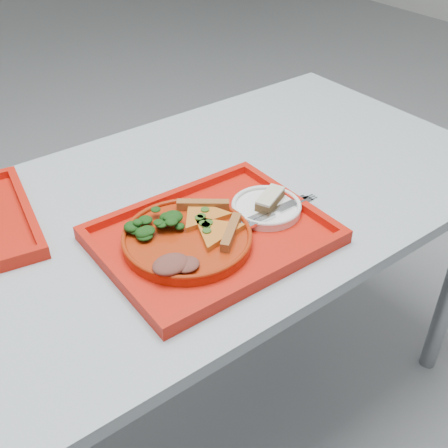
{
  "coord_description": "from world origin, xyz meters",
  "views": [
    {
      "loc": [
        -0.55,
        -0.89,
        1.46
      ],
      "look_at": [
        0.01,
        -0.15,
        0.78
      ],
      "focal_mm": 45.0,
      "sensor_mm": 36.0,
      "label": 1
    }
  ],
  "objects": [
    {
      "name": "meat_portion",
      "position": [
        -0.15,
        -0.2,
        0.79
      ],
      "size": [
        0.07,
        0.06,
        0.02
      ],
      "primitive_type": "ellipsoid",
      "color": "brown",
      "rests_on": "dinner_plate"
    },
    {
      "name": "salad_heap",
      "position": [
        -0.11,
        -0.07,
        0.8
      ],
      "size": [
        0.09,
        0.08,
        0.05
      ],
      "primitive_type": "ellipsoid",
      "color": "black",
      "rests_on": "dinner_plate"
    },
    {
      "name": "dinner_plate",
      "position": [
        -0.07,
        -0.14,
        0.77
      ],
      "size": [
        0.26,
        0.26,
        0.02
      ],
      "primitive_type": "cylinder",
      "color": "#A0270A",
      "rests_on": "tray_main"
    },
    {
      "name": "table",
      "position": [
        0.0,
        0.0,
        0.68
      ],
      "size": [
        1.6,
        0.8,
        0.75
      ],
      "color": "#99A3AC",
      "rests_on": "ground"
    },
    {
      "name": "fork",
      "position": [
        0.13,
        -0.18,
        0.78
      ],
      "size": [
        0.19,
        0.02,
        0.01
      ],
      "primitive_type": "cube",
      "rotation": [
        0.0,
        0.0,
        -0.0
      ],
      "color": "silver",
      "rests_on": "side_plate"
    },
    {
      "name": "pizza_slice_a",
      "position": [
        -0.02,
        -0.16,
        0.79
      ],
      "size": [
        0.16,
        0.16,
        0.02
      ],
      "primitive_type": null,
      "rotation": [
        0.0,
        0.0,
        2.25
      ],
      "color": "orange",
      "rests_on": "dinner_plate"
    },
    {
      "name": "knife",
      "position": [
        0.13,
        -0.17,
        0.78
      ],
      "size": [
        0.19,
        0.02,
        0.01
      ],
      "primitive_type": "cube",
      "rotation": [
        0.0,
        0.0,
        -0.03
      ],
      "color": "silver",
      "rests_on": "side_plate"
    },
    {
      "name": "ground",
      "position": [
        0.0,
        0.0,
        0.0
      ],
      "size": [
        10.0,
        10.0,
        0.0
      ],
      "primitive_type": "plane",
      "color": "gray",
      "rests_on": "ground"
    },
    {
      "name": "side_plate",
      "position": [
        0.13,
        -0.15,
        0.77
      ],
      "size": [
        0.15,
        0.15,
        0.01
      ],
      "primitive_type": "cylinder",
      "color": "white",
      "rests_on": "tray_main"
    },
    {
      "name": "tray_main",
      "position": [
        -0.02,
        -0.15,
        0.76
      ],
      "size": [
        0.45,
        0.36,
        0.01
      ],
      "primitive_type": "cube",
      "rotation": [
        0.0,
        0.0,
        -0.01
      ],
      "color": "red",
      "rests_on": "table"
    },
    {
      "name": "dessert_bar",
      "position": [
        0.14,
        -0.14,
        0.79
      ],
      "size": [
        0.09,
        0.07,
        0.02
      ],
      "rotation": [
        0.0,
        0.0,
        0.43
      ],
      "color": "#462E17",
      "rests_on": "side_plate"
    },
    {
      "name": "pizza_slice_b",
      "position": [
        -0.01,
        -0.1,
        0.79
      ],
      "size": [
        0.16,
        0.17,
        0.02
      ],
      "primitive_type": null,
      "rotation": [
        0.0,
        0.0,
        4.05
      ],
      "color": "orange",
      "rests_on": "dinner_plate"
    }
  ]
}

